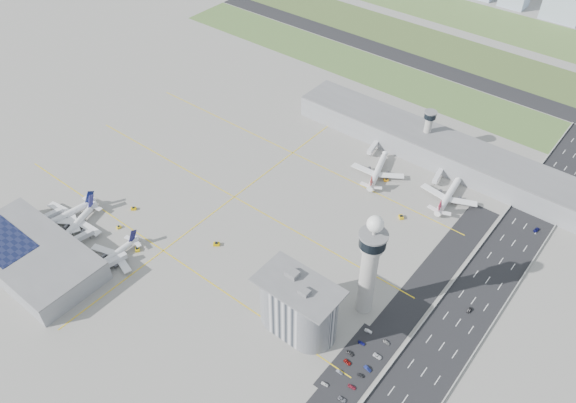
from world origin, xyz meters
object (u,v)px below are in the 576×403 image
Objects in this scene: car_hw_4 at (550,172)px; car_lot_2 at (347,362)px; car_lot_0 at (325,384)px; tug_5 at (401,217)px; airplane_near_b at (74,223)px; jet_bridge_near_1 at (71,244)px; airplane_far_b at (450,191)px; car_lot_1 at (340,372)px; tug_4 at (386,180)px; car_lot_3 at (350,353)px; tug_0 at (134,208)px; car_lot_8 at (361,375)px; car_lot_9 at (368,369)px; car_hw_2 at (536,230)px; airplane_near_c at (110,255)px; car_lot_7 at (352,387)px; airplane_near_a at (63,213)px; jet_bridge_near_2 at (104,268)px; car_lot_5 at (368,331)px; jet_bridge_far_0 at (376,144)px; tug_3 at (216,244)px; control_tower at (370,262)px; car_lot_10 at (377,356)px; car_hw_1 at (469,310)px; tug_1 at (119,227)px; tug_2 at (137,249)px; car_lot_6 at (342,399)px; secondary_tower at (428,128)px; airplane_far_a at (378,167)px; jet_bridge_near_0 at (41,221)px; car_lot_11 at (386,342)px; admin_building at (298,306)px; car_lot_4 at (362,343)px.

car_lot_2 is at bearing -90.29° from car_hw_4.
tug_5 is at bearing 5.95° from car_lot_0.
airplane_near_b reaches higher than jet_bridge_near_1.
car_lot_1 is (16.98, -145.35, -5.53)m from airplane_far_b.
tug_4 is 0.77× the size of car_lot_3.
tug_0 is 173.77m from car_lot_8.
car_lot_1 is 13.45m from car_lot_9.
tug_5 is 108.73m from car_lot_9.
car_hw_2 is (27.99, 141.79, -0.01)m from car_lot_9.
tug_4 is (83.56, 158.03, -4.47)m from airplane_near_c.
car_lot_7 is at bearing 97.26° from airplane_near_c.
car_hw_2 is at bearing 164.32° from tug_5.
airplane_far_b is at bearing 141.35° from airplane_near_a.
jet_bridge_near_2 is (3.49, -7.39, -2.48)m from airplane_near_c.
car_lot_2 is 1.01× the size of car_lot_5.
car_lot_5 is 1.01× the size of car_lot_7.
jet_bridge_far_0 is (58.49, 185.61, -2.48)m from airplane_near_c.
tug_0 is 0.87× the size of tug_3.
car_lot_10 is (21.51, -20.76, -34.42)m from control_tower.
tug_4 is 0.76× the size of car_hw_1.
tug_1 is 159.14m from car_lot_2.
car_lot_3 is at bearing 103.53° from airplane_near_c.
jet_bridge_far_0 is 179.27m from tug_2.
car_lot_8 is at bearing -134.34° from tug_0.
car_lot_6 is (173.64, -24.10, -0.36)m from tug_0.
car_lot_1 is (54.15, -181.14, -18.23)m from secondary_tower.
airplane_far_a reaches higher than jet_bridge_far_0.
car_lot_3 is at bearing -68.03° from jet_bridge_near_0.
secondary_tower reaches higher than airplane_far_b.
tug_4 reaches higher than car_lot_10.
car_lot_0 is at bearing -53.91° from tug_2.
tug_2 is at bearing 101.98° from car_lot_3.
tug_0 is at bearing 123.92° from airplane_far_a.
admin_building is at bearing 123.23° from car_lot_11.
car_lot_0 is at bearing -139.46° from tug_0.
tug_2 is 0.88× the size of car_lot_7.
tug_1 is at bearing 129.11° from airplane_far_b.
airplane_near_b is 2.96× the size of jet_bridge_far_0.
car_lot_8 reaches higher than car_lot_1.
car_lot_7 is at bearing -69.50° from jet_bridge_near_2.
car_hw_2 is at bearing -20.74° from car_lot_8.
car_lot_1 is (12.15, -39.14, -34.47)m from control_tower.
airplane_far_b is 3.11× the size of jet_bridge_near_1.
airplane_near_b is 182.17m from car_lot_5.
airplane_near_c is at bearing -32.31° from tug_1.
car_lot_10 is at bearing -103.25° from car_lot_4.
car_lot_0 reaches higher than car_lot_8.
tug_4 is (25.07, -27.58, -1.99)m from jet_bridge_far_0.
tug_1 is at bearing -44.71° from jet_bridge_near_0.
car_lot_1 is (135.77, 7.91, -0.42)m from tug_2.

